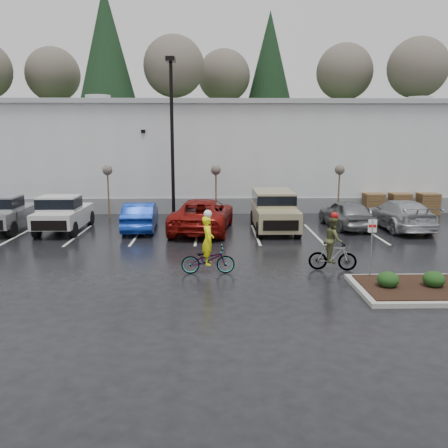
{
  "coord_description": "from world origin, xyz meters",
  "views": [
    {
      "loc": [
        -1.63,
        -15.59,
        5.06
      ],
      "look_at": [
        -1.2,
        4.06,
        1.3
      ],
      "focal_mm": 38.0,
      "sensor_mm": 36.0,
      "label": 1
    }
  ],
  "objects_px": {
    "pallet_stack_b": "(400,204)",
    "car_red": "(202,215)",
    "sapling_west": "(108,173)",
    "pickup_white": "(65,212)",
    "car_blue": "(140,216)",
    "cyclist_hivis": "(208,254)",
    "car_far_silver": "(400,214)",
    "lamppost": "(172,122)",
    "car_grey": "(346,214)",
    "pallet_stack_a": "(373,204)",
    "fire_lane_sign": "(372,241)",
    "cyclist_olive": "(333,249)",
    "suv_tan": "(274,211)",
    "pickup_silver": "(8,212)",
    "pallet_stack_c": "(428,204)",
    "sapling_east": "(340,173)",
    "sapling_mid": "(216,173)"
  },
  "relations": [
    {
      "from": "fire_lane_sign",
      "to": "car_blue",
      "type": "height_order",
      "value": "fire_lane_sign"
    },
    {
      "from": "sapling_mid",
      "to": "car_far_silver",
      "type": "relative_size",
      "value": 0.59
    },
    {
      "from": "suv_tan",
      "to": "cyclist_hivis",
      "type": "relative_size",
      "value": 2.16
    },
    {
      "from": "fire_lane_sign",
      "to": "car_red",
      "type": "relative_size",
      "value": 0.36
    },
    {
      "from": "lamppost",
      "to": "car_grey",
      "type": "height_order",
      "value": "lamppost"
    },
    {
      "from": "lamppost",
      "to": "car_grey",
      "type": "relative_size",
      "value": 2.04
    },
    {
      "from": "cyclist_hivis",
      "to": "cyclist_olive",
      "type": "xyz_separation_m",
      "value": [
        4.67,
        0.29,
        0.09
      ]
    },
    {
      "from": "pallet_stack_a",
      "to": "fire_lane_sign",
      "type": "distance_m",
      "value": 14.6
    },
    {
      "from": "car_far_silver",
      "to": "car_red",
      "type": "bearing_deg",
      "value": -1.06
    },
    {
      "from": "lamppost",
      "to": "sapling_west",
      "type": "relative_size",
      "value": 2.88
    },
    {
      "from": "sapling_east",
      "to": "suv_tan",
      "type": "xyz_separation_m",
      "value": [
        -4.44,
        -3.98,
        -1.7
      ]
    },
    {
      "from": "car_red",
      "to": "lamppost",
      "type": "bearing_deg",
      "value": -52.49
    },
    {
      "from": "sapling_east",
      "to": "pallet_stack_b",
      "type": "relative_size",
      "value": 2.37
    },
    {
      "from": "suv_tan",
      "to": "cyclist_olive",
      "type": "relative_size",
      "value": 2.29
    },
    {
      "from": "sapling_mid",
      "to": "car_grey",
      "type": "height_order",
      "value": "sapling_mid"
    },
    {
      "from": "sapling_east",
      "to": "car_grey",
      "type": "distance_m",
      "value": 3.85
    },
    {
      "from": "suv_tan",
      "to": "cyclist_hivis",
      "type": "height_order",
      "value": "cyclist_hivis"
    },
    {
      "from": "fire_lane_sign",
      "to": "sapling_west",
      "type": "bearing_deg",
      "value": 132.67
    },
    {
      "from": "pallet_stack_a",
      "to": "suv_tan",
      "type": "bearing_deg",
      "value": -144.33
    },
    {
      "from": "pallet_stack_b",
      "to": "car_red",
      "type": "relative_size",
      "value": 0.22
    },
    {
      "from": "pallet_stack_b",
      "to": "suv_tan",
      "type": "bearing_deg",
      "value": -150.04
    },
    {
      "from": "car_blue",
      "to": "car_grey",
      "type": "distance_m",
      "value": 11.12
    },
    {
      "from": "cyclist_hivis",
      "to": "pallet_stack_a",
      "type": "bearing_deg",
      "value": -40.99
    },
    {
      "from": "fire_lane_sign",
      "to": "pickup_white",
      "type": "bearing_deg",
      "value": 145.67
    },
    {
      "from": "sapling_west",
      "to": "pickup_white",
      "type": "bearing_deg",
      "value": -111.67
    },
    {
      "from": "car_blue",
      "to": "cyclist_hivis",
      "type": "bearing_deg",
      "value": 111.42
    },
    {
      "from": "lamppost",
      "to": "pallet_stack_c",
      "type": "relative_size",
      "value": 6.83
    },
    {
      "from": "pallet_stack_c",
      "to": "cyclist_olive",
      "type": "distance_m",
      "value": 15.51
    },
    {
      "from": "sapling_east",
      "to": "pickup_white",
      "type": "distance_m",
      "value": 16.02
    },
    {
      "from": "lamppost",
      "to": "cyclist_olive",
      "type": "distance_m",
      "value": 13.43
    },
    {
      "from": "pallet_stack_a",
      "to": "pickup_silver",
      "type": "xyz_separation_m",
      "value": [
        -21.05,
        -4.57,
        0.3
      ]
    },
    {
      "from": "sapling_west",
      "to": "suv_tan",
      "type": "bearing_deg",
      "value": -22.59
    },
    {
      "from": "car_grey",
      "to": "cyclist_olive",
      "type": "height_order",
      "value": "cyclist_olive"
    },
    {
      "from": "pickup_silver",
      "to": "car_blue",
      "type": "height_order",
      "value": "pickup_silver"
    },
    {
      "from": "suv_tan",
      "to": "car_grey",
      "type": "xyz_separation_m",
      "value": [
        4.01,
        0.7,
        -0.26
      ]
    },
    {
      "from": "cyclist_hivis",
      "to": "suv_tan",
      "type": "bearing_deg",
      "value": -25.62
    },
    {
      "from": "car_grey",
      "to": "cyclist_hivis",
      "type": "bearing_deg",
      "value": 41.8
    },
    {
      "from": "car_blue",
      "to": "cyclist_hivis",
      "type": "height_order",
      "value": "cyclist_hivis"
    },
    {
      "from": "pallet_stack_b",
      "to": "car_grey",
      "type": "xyz_separation_m",
      "value": [
        -4.63,
        -4.28,
        0.09
      ]
    },
    {
      "from": "pallet_stack_b",
      "to": "cyclist_olive",
      "type": "bearing_deg",
      "value": -120.58
    },
    {
      "from": "fire_lane_sign",
      "to": "cyclist_olive",
      "type": "bearing_deg",
      "value": 127.16
    },
    {
      "from": "car_blue",
      "to": "suv_tan",
      "type": "xyz_separation_m",
      "value": [
        7.1,
        -0.26,
        0.27
      ]
    },
    {
      "from": "car_blue",
      "to": "suv_tan",
      "type": "bearing_deg",
      "value": 174.81
    },
    {
      "from": "car_grey",
      "to": "cyclist_hivis",
      "type": "relative_size",
      "value": 1.91
    },
    {
      "from": "sapling_mid",
      "to": "suv_tan",
      "type": "relative_size",
      "value": 0.63
    },
    {
      "from": "fire_lane_sign",
      "to": "car_far_silver",
      "type": "height_order",
      "value": "fire_lane_sign"
    },
    {
      "from": "sapling_west",
      "to": "car_grey",
      "type": "bearing_deg",
      "value": -13.59
    },
    {
      "from": "sapling_west",
      "to": "suv_tan",
      "type": "xyz_separation_m",
      "value": [
        9.56,
        -3.98,
        -1.7
      ]
    },
    {
      "from": "pickup_white",
      "to": "pallet_stack_a",
      "type": "bearing_deg",
      "value": 14.74
    },
    {
      "from": "car_blue",
      "to": "cyclist_hivis",
      "type": "xyz_separation_m",
      "value": [
        3.68,
        -8.07,
        -0.03
      ]
    }
  ]
}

